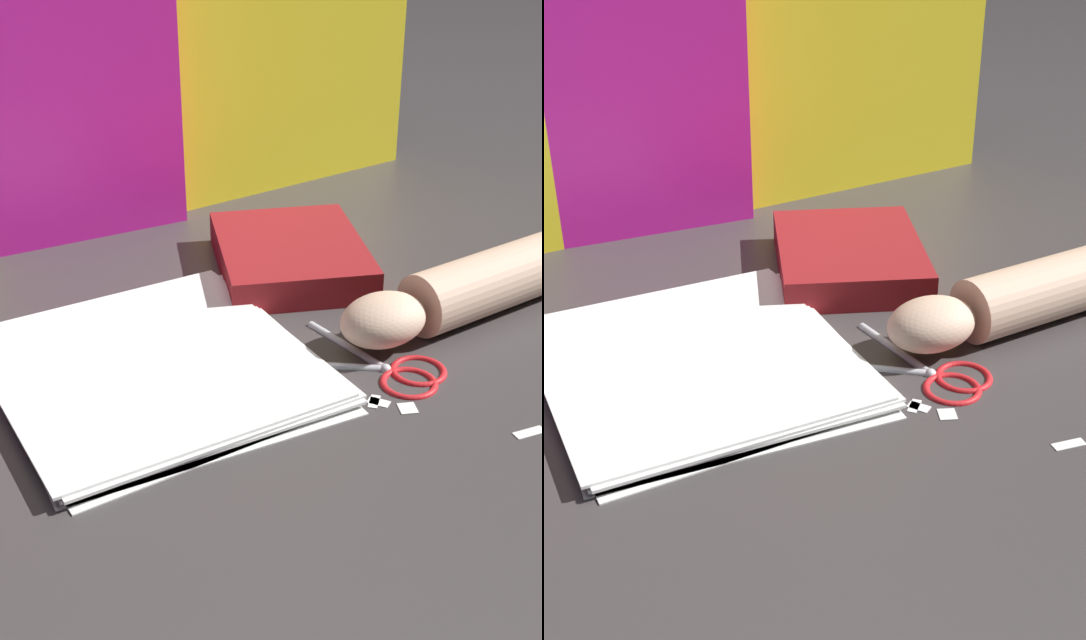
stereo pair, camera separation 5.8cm
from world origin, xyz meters
TOP-DOWN VIEW (x-y plane):
  - ground_plane at (0.00, 0.00)m, footprint 6.00×6.00m
  - backdrop_panel_center at (0.21, 0.40)m, footprint 0.72×0.04m
  - paper_stack at (-0.05, 0.03)m, footprint 0.33×0.33m
  - book_closed at (0.20, 0.15)m, footprint 0.24×0.26m
  - scissors at (0.15, -0.09)m, footprint 0.16×0.18m
  - hand_forearm at (0.30, -0.05)m, footprint 0.35×0.08m
  - paper_scrap_near at (0.10, -0.13)m, footprint 0.02×0.02m
  - paper_scrap_mid at (0.11, -0.13)m, footprint 0.02×0.02m
  - paper_scrap_far at (0.12, -0.15)m, footprint 0.02×0.02m
  - paper_scrap_side at (0.19, -0.24)m, footprint 0.03×0.02m

SIDE VIEW (x-z plane):
  - ground_plane at x=0.00m, z-range 0.00..0.00m
  - paper_scrap_near at x=0.10m, z-range 0.00..0.00m
  - paper_scrap_mid at x=0.11m, z-range 0.00..0.00m
  - paper_scrap_far at x=0.12m, z-range 0.00..0.00m
  - paper_scrap_side at x=0.19m, z-range 0.00..0.00m
  - scissors at x=0.15m, z-range 0.00..0.01m
  - paper_stack at x=-0.05m, z-range 0.00..0.02m
  - book_closed at x=0.20m, z-range 0.00..0.04m
  - hand_forearm at x=0.30m, z-range 0.00..0.07m
  - backdrop_panel_center at x=0.21m, z-range 0.00..0.51m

